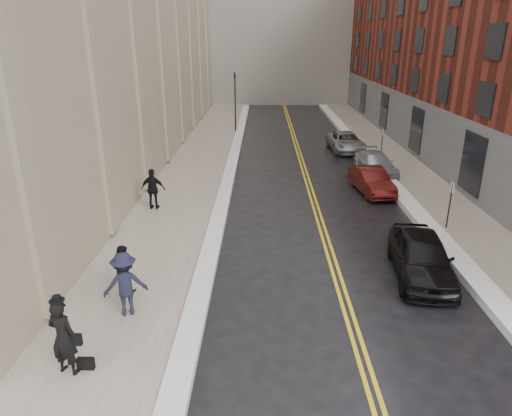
{
  "coord_description": "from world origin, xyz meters",
  "views": [
    {
      "loc": [
        -0.18,
        -10.56,
        7.95
      ],
      "look_at": [
        -0.43,
        6.45,
        1.6
      ],
      "focal_mm": 32.0,
      "sensor_mm": 36.0,
      "label": 1
    }
  ],
  "objects_px": {
    "car_maroon": "(371,181)",
    "car_silver_near": "(375,164)",
    "pedestrian_main": "(63,337)",
    "pedestrian_a": "(123,268)",
    "pedestrian_c": "(153,189)",
    "car_black": "(421,256)",
    "car_silver_far": "(346,142)",
    "pedestrian_b": "(125,284)"
  },
  "relations": [
    {
      "from": "pedestrian_c",
      "to": "car_silver_far",
      "type": "bearing_deg",
      "value": -127.39
    },
    {
      "from": "car_black",
      "to": "car_silver_near",
      "type": "bearing_deg",
      "value": 90.56
    },
    {
      "from": "car_silver_far",
      "to": "car_black",
      "type": "bearing_deg",
      "value": -95.06
    },
    {
      "from": "pedestrian_b",
      "to": "pedestrian_c",
      "type": "relative_size",
      "value": 1.0
    },
    {
      "from": "car_silver_near",
      "to": "pedestrian_a",
      "type": "distance_m",
      "value": 18.4
    },
    {
      "from": "car_black",
      "to": "pedestrian_b",
      "type": "xyz_separation_m",
      "value": [
        -9.62,
        -2.69,
        0.36
      ]
    },
    {
      "from": "car_silver_far",
      "to": "pedestrian_main",
      "type": "relative_size",
      "value": 2.41
    },
    {
      "from": "car_silver_near",
      "to": "pedestrian_c",
      "type": "distance_m",
      "value": 13.95
    },
    {
      "from": "car_maroon",
      "to": "pedestrian_a",
      "type": "xyz_separation_m",
      "value": [
        -10.44,
        -10.75,
        0.29
      ]
    },
    {
      "from": "car_black",
      "to": "pedestrian_b",
      "type": "bearing_deg",
      "value": -157.73
    },
    {
      "from": "car_black",
      "to": "pedestrian_c",
      "type": "distance_m",
      "value": 12.56
    },
    {
      "from": "car_maroon",
      "to": "pedestrian_b",
      "type": "height_order",
      "value": "pedestrian_b"
    },
    {
      "from": "car_maroon",
      "to": "car_silver_near",
      "type": "xyz_separation_m",
      "value": [
        1.05,
        3.63,
        -0.01
      ]
    },
    {
      "from": "car_maroon",
      "to": "pedestrian_c",
      "type": "relative_size",
      "value": 2.05
    },
    {
      "from": "car_silver_near",
      "to": "car_maroon",
      "type": "bearing_deg",
      "value": -111.6
    },
    {
      "from": "car_black",
      "to": "pedestrian_a",
      "type": "height_order",
      "value": "pedestrian_a"
    },
    {
      "from": "pedestrian_c",
      "to": "pedestrian_a",
      "type": "bearing_deg",
      "value": 99.66
    },
    {
      "from": "car_black",
      "to": "pedestrian_main",
      "type": "height_order",
      "value": "pedestrian_main"
    },
    {
      "from": "car_silver_near",
      "to": "car_silver_far",
      "type": "distance_m",
      "value": 6.37
    },
    {
      "from": "car_maroon",
      "to": "car_silver_far",
      "type": "height_order",
      "value": "car_silver_far"
    },
    {
      "from": "pedestrian_main",
      "to": "pedestrian_b",
      "type": "bearing_deg",
      "value": -91.32
    },
    {
      "from": "car_maroon",
      "to": "pedestrian_main",
      "type": "xyz_separation_m",
      "value": [
        -10.73,
        -14.67,
        0.49
      ]
    },
    {
      "from": "car_silver_far",
      "to": "car_maroon",
      "type": "bearing_deg",
      "value": -94.86
    },
    {
      "from": "pedestrian_main",
      "to": "pedestrian_a",
      "type": "bearing_deg",
      "value": -79.26
    },
    {
      "from": "car_maroon",
      "to": "car_silver_near",
      "type": "bearing_deg",
      "value": 65.97
    },
    {
      "from": "car_maroon",
      "to": "car_silver_far",
      "type": "bearing_deg",
      "value": 80.39
    },
    {
      "from": "pedestrian_main",
      "to": "pedestrian_c",
      "type": "distance_m",
      "value": 11.62
    },
    {
      "from": "pedestrian_c",
      "to": "car_silver_near",
      "type": "bearing_deg",
      "value": -147.31
    },
    {
      "from": "car_silver_far",
      "to": "pedestrian_a",
      "type": "relative_size",
      "value": 3.03
    },
    {
      "from": "car_silver_far",
      "to": "pedestrian_a",
      "type": "bearing_deg",
      "value": -120.56
    },
    {
      "from": "car_silver_far",
      "to": "pedestrian_b",
      "type": "bearing_deg",
      "value": -118.15
    },
    {
      "from": "car_maroon",
      "to": "pedestrian_b",
      "type": "relative_size",
      "value": 2.04
    },
    {
      "from": "car_silver_near",
      "to": "pedestrian_c",
      "type": "xyz_separation_m",
      "value": [
        -12.24,
        -6.69,
        0.48
      ]
    },
    {
      "from": "car_silver_near",
      "to": "car_black",
      "type": "bearing_deg",
      "value": -101.6
    },
    {
      "from": "car_maroon",
      "to": "pedestrian_a",
      "type": "height_order",
      "value": "pedestrian_a"
    },
    {
      "from": "car_maroon",
      "to": "car_silver_near",
      "type": "distance_m",
      "value": 3.77
    },
    {
      "from": "car_silver_near",
      "to": "pedestrian_a",
      "type": "bearing_deg",
      "value": -134.11
    },
    {
      "from": "car_maroon",
      "to": "car_silver_near",
      "type": "height_order",
      "value": "car_maroon"
    },
    {
      "from": "car_silver_near",
      "to": "pedestrian_b",
      "type": "bearing_deg",
      "value": -130.55
    },
    {
      "from": "car_black",
      "to": "pedestrian_b",
      "type": "height_order",
      "value": "pedestrian_b"
    },
    {
      "from": "car_silver_near",
      "to": "pedestrian_c",
      "type": "bearing_deg",
      "value": -156.85
    },
    {
      "from": "car_black",
      "to": "pedestrian_a",
      "type": "xyz_separation_m",
      "value": [
        -10.09,
        -1.36,
        0.17
      ]
    }
  ]
}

